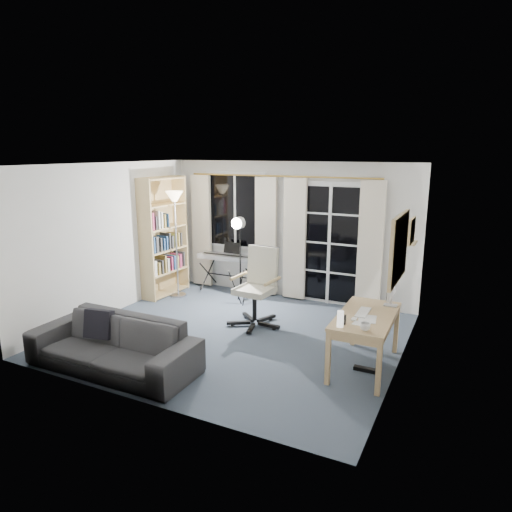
{
  "coord_description": "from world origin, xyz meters",
  "views": [
    {
      "loc": [
        2.96,
        -5.35,
        2.58
      ],
      "look_at": [
        0.16,
        0.35,
        1.11
      ],
      "focal_mm": 32.0,
      "sensor_mm": 36.0,
      "label": 1
    }
  ],
  "objects": [
    {
      "name": "bookshelf",
      "position": [
        -2.13,
        1.12,
        1.01
      ],
      "size": [
        0.38,
        1.0,
        2.13
      ],
      "rotation": [
        0.0,
        0.0,
        -0.04
      ],
      "color": "tan",
      "rests_on": "floor"
    },
    {
      "name": "office_chair",
      "position": [
        0.1,
        0.58,
        0.69
      ],
      "size": [
        0.79,
        0.81,
        1.18
      ],
      "rotation": [
        0.0,
        0.0,
        -0.07
      ],
      "color": "black",
      "rests_on": "floor"
    },
    {
      "name": "framed_print",
      "position": [
        2.23,
        0.55,
        1.6
      ],
      "size": [
        0.03,
        0.42,
        0.32
      ],
      "color": "tan",
      "rests_on": "floor"
    },
    {
      "name": "floor",
      "position": [
        0.0,
        0.0,
        -0.01
      ],
      "size": [
        4.5,
        4.0,
        0.02
      ],
      "primitive_type": "cube",
      "color": "#3C4858",
      "rests_on": "ground"
    },
    {
      "name": "mug",
      "position": [
        1.98,
        -0.68,
        0.73
      ],
      "size": [
        0.11,
        0.09,
        0.11
      ],
      "primitive_type": "imported",
      "rotation": [
        0.0,
        0.0,
        0.02
      ],
      "color": "silver",
      "rests_on": "desk"
    },
    {
      "name": "studio_light",
      "position": [
        -0.59,
        1.23,
        1.24
      ],
      "size": [
        0.28,
        0.31,
        1.54
      ],
      "rotation": [
        0.0,
        0.0,
        -0.05
      ],
      "color": "black",
      "rests_on": "floor"
    },
    {
      "name": "desk_clutter",
      "position": [
        1.82,
        -0.4,
        0.53
      ],
      "size": [
        0.39,
        0.77,
        0.86
      ],
      "rotation": [
        0.0,
        0.0,
        0.02
      ],
      "color": "white",
      "rests_on": "desk"
    },
    {
      "name": "torchiere_lamp",
      "position": [
        -1.79,
        1.12,
        1.52
      ],
      "size": [
        0.38,
        0.38,
        1.89
      ],
      "rotation": [
        0.0,
        0.0,
        0.3
      ],
      "color": "#B2B2B7",
      "rests_on": "floor"
    },
    {
      "name": "monitor",
      "position": [
        2.08,
        0.27,
        0.93
      ],
      "size": [
        0.16,
        0.49,
        0.42
      ],
      "rotation": [
        0.0,
        0.0,
        0.02
      ],
      "color": "silver",
      "rests_on": "desk"
    },
    {
      "name": "wall_mirror",
      "position": [
        2.22,
        -0.35,
        1.55
      ],
      "size": [
        0.04,
        0.94,
        0.74
      ],
      "color": "tan",
      "rests_on": "floor"
    },
    {
      "name": "curtains",
      "position": [
        -0.14,
        1.88,
        1.09
      ],
      "size": [
        3.6,
        0.07,
        2.13
      ],
      "color": "gold",
      "rests_on": "floor"
    },
    {
      "name": "wall_shelf",
      "position": [
        2.16,
        1.05,
        1.41
      ],
      "size": [
        0.16,
        0.3,
        0.18
      ],
      "color": "tan",
      "rests_on": "floor"
    },
    {
      "name": "window",
      "position": [
        -1.05,
        1.97,
        1.5
      ],
      "size": [
        1.2,
        0.08,
        1.4
      ],
      "color": "white",
      "rests_on": "floor"
    },
    {
      "name": "desk",
      "position": [
        1.88,
        -0.18,
        0.59
      ],
      "size": [
        0.65,
        1.27,
        0.68
      ],
      "rotation": [
        0.0,
        0.0,
        0.02
      ],
      "color": "tan",
      "rests_on": "floor"
    },
    {
      "name": "keyboard_piano",
      "position": [
        -1.04,
        1.7,
        0.66
      ],
      "size": [
        1.21,
        0.61,
        0.87
      ],
      "rotation": [
        0.0,
        0.0,
        0.03
      ],
      "color": "black",
      "rests_on": "floor"
    },
    {
      "name": "french_door",
      "position": [
        0.75,
        1.97,
        1.03
      ],
      "size": [
        1.32,
        0.09,
        2.11
      ],
      "color": "white",
      "rests_on": "floor"
    },
    {
      "name": "sofa",
      "position": [
        -0.82,
        -1.55,
        0.41
      ],
      "size": [
        2.11,
        0.63,
        0.82
      ],
      "rotation": [
        0.0,
        0.0,
        0.01
      ],
      "color": "#2F2E31",
      "rests_on": "floor"
    }
  ]
}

